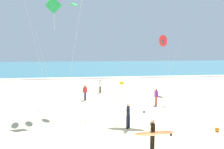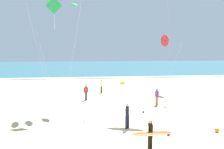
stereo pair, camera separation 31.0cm
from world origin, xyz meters
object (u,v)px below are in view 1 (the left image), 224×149
at_px(surfer_trailing, 153,133).
at_px(kite_diamond_emerald_close, 53,9).
at_px(kite_arc_violet_distant, 62,2).
at_px(lifeguard_flag, 120,89).
at_px(kite_delta_scarlet_far, 163,41).
at_px(surfer_lead, 128,112).
at_px(bystander_white_top, 100,86).
at_px(beach_ball, 217,129).
at_px(kite_diamond_rose_low, 45,0).
at_px(bystander_purple_top, 156,97).
at_px(bystander_red_top, 85,92).

height_order(surfer_trailing, kite_diamond_emerald_close, kite_diamond_emerald_close).
xyz_separation_m(kite_arc_violet_distant, lifeguard_flag, (5.30, 1.29, -7.99)).
bearing_deg(lifeguard_flag, kite_diamond_emerald_close, -153.77).
bearing_deg(lifeguard_flag, kite_delta_scarlet_far, 37.61).
bearing_deg(surfer_lead, kite_diamond_emerald_close, 140.64).
height_order(kite_arc_violet_distant, bystander_white_top, kite_arc_violet_distant).
bearing_deg(surfer_trailing, beach_ball, 24.79).
xyz_separation_m(kite_delta_scarlet_far, beach_ball, (-1.39, -13.36, -6.13)).
bearing_deg(kite_delta_scarlet_far, beach_ball, -95.94).
distance_m(bystander_white_top, lifeguard_flag, 5.16).
xyz_separation_m(kite_diamond_rose_low, bystander_purple_top, (10.43, -3.86, -9.35)).
relative_size(bystander_red_top, lifeguard_flag, 0.76).
distance_m(kite_arc_violet_distant, bystander_white_top, 11.09).
height_order(kite_diamond_rose_low, beach_ball, kite_diamond_rose_low).
bearing_deg(bystander_purple_top, surfer_trailing, -109.99).
xyz_separation_m(kite_diamond_emerald_close, beach_ball, (10.64, -5.72, -8.25)).
distance_m(kite_diamond_rose_low, kite_diamond_emerald_close, 5.56).
relative_size(surfer_lead, beach_ball, 9.05).
distance_m(surfer_lead, surfer_trailing, 3.79).
distance_m(kite_arc_violet_distant, kite_diamond_emerald_close, 1.91).
bearing_deg(beach_ball, lifeguard_flag, 119.01).
height_order(lifeguard_flag, beach_ball, lifeguard_flag).
height_order(kite_delta_scarlet_far, kite_arc_violet_distant, kite_arc_violet_distant).
height_order(surfer_trailing, beach_ball, surfer_trailing).
relative_size(bystander_red_top, beach_ball, 5.68).
bearing_deg(bystander_white_top, kite_diamond_rose_low, -154.59).
bearing_deg(kite_arc_violet_distant, surfer_trailing, -62.16).
bearing_deg(surfer_lead, bystander_white_top, 94.37).
distance_m(surfer_trailing, kite_diamond_emerald_close, 12.25).
height_order(bystander_red_top, lifeguard_flag, lifeguard_flag).
bearing_deg(kite_diamond_rose_low, beach_ball, -41.80).
xyz_separation_m(kite_diamond_rose_low, lifeguard_flag, (7.29, -2.18, -8.90)).
bearing_deg(surfer_trailing, kite_arc_violet_distant, 117.84).
distance_m(surfer_lead, bystander_purple_top, 6.68).
xyz_separation_m(surfer_lead, kite_diamond_emerald_close, (-5.19, 4.26, 7.33)).
bearing_deg(kite_diamond_rose_low, surfer_trailing, -61.62).
height_order(kite_diamond_rose_low, lifeguard_flag, kite_diamond_rose_low).
height_order(kite_diamond_emerald_close, bystander_white_top, kite_diamond_emerald_close).
bearing_deg(bystander_red_top, beach_ball, -50.39).
relative_size(kite_delta_scarlet_far, bystander_white_top, 4.40).
relative_size(surfer_lead, lifeguard_flag, 1.21).
relative_size(surfer_trailing, lifeguard_flag, 0.97).
bearing_deg(kite_arc_violet_distant, kite_delta_scarlet_far, 27.79).
relative_size(surfer_trailing, bystander_red_top, 1.28).
bearing_deg(kite_diamond_emerald_close, bystander_white_top, 61.21).
distance_m(bystander_red_top, lifeguard_flag, 3.70).
distance_m(kite_diamond_rose_low, bystander_purple_top, 14.53).
relative_size(surfer_trailing, kite_diamond_rose_low, 0.18).
height_order(surfer_lead, lifeguard_flag, lifeguard_flag).
height_order(surfer_lead, kite_diamond_emerald_close, kite_diamond_emerald_close).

